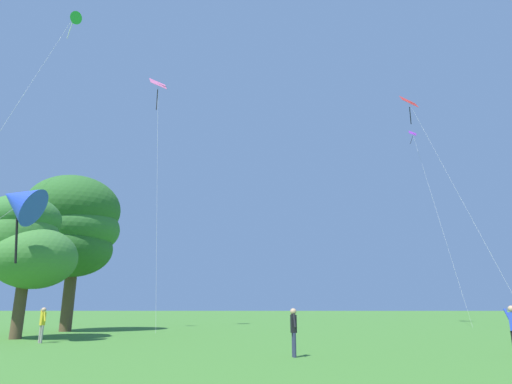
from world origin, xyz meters
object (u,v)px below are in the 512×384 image
kite_red_high (412,109)px  tree_left_oak (26,241)px  kite_blue_delta (20,201)px  person_in_blue_jacket (294,328)px  kite_pink_low (158,94)px  kite_green_small (73,18)px  person_with_spool (43,321)px  tree_right_cluster (74,226)px  kite_purple_streamer (417,149)px

kite_red_high → tree_left_oak: bearing=-146.0°
kite_blue_delta → tree_left_oak: 3.59m
person_in_blue_jacket → kite_pink_low: bearing=117.8°
kite_red_high → kite_green_small: size_ratio=0.98×
kite_red_high → kite_pink_low: kite_red_high is taller
kite_red_high → person_in_blue_jacket: bearing=-118.6°
kite_green_small → person_with_spool: bearing=-60.5°
kite_pink_low → person_with_spool: size_ratio=13.82×
person_in_blue_jacket → person_with_spool: size_ratio=0.98×
person_in_blue_jacket → person_with_spool: bearing=153.7°
kite_blue_delta → kite_green_small: (-3.18, 8.88, 16.80)m
person_in_blue_jacket → person_with_spool: (-11.02, 5.44, 0.02)m
person_with_spool → tree_left_oak: bearing=137.7°
kite_blue_delta → person_with_spool: kite_blue_delta is taller
person_with_spool → tree_right_cluster: size_ratio=0.15×
kite_blue_delta → tree_left_oak: size_ratio=1.21×
kite_green_small → tree_left_oak: 19.23m
kite_purple_streamer → kite_pink_low: kite_pink_low is taller
kite_red_high → kite_pink_low: 25.95m
kite_blue_delta → person_with_spool: 5.68m
kite_pink_low → kite_green_small: bearing=-132.8°
person_with_spool → tree_left_oak: (-2.59, 2.35, 4.03)m
kite_green_small → person_in_blue_jacket: 30.41m
kite_blue_delta → tree_right_cluster: (-1.83, 9.99, 0.67)m
kite_blue_delta → person_in_blue_jacket: kite_blue_delta is taller
kite_purple_streamer → person_with_spool: kite_purple_streamer is taller
kite_purple_streamer → person_with_spool: 40.40m
kite_green_small → tree_left_oak: bearing=-70.8°
person_with_spool → kite_pink_low: bearing=86.8°
kite_green_small → person_in_blue_jacket: size_ratio=15.68×
person_in_blue_jacket → person_with_spool: person_with_spool is taller
kite_purple_streamer → kite_pink_low: size_ratio=0.99×
person_with_spool → person_in_blue_jacket: bearing=-26.3°
kite_red_high → tree_right_cluster: (-28.84, -12.07, -14.58)m
kite_blue_delta → kite_red_high: bearing=39.2°
kite_red_high → person_with_spool: kite_red_high is taller
kite_green_small → person_with_spool: size_ratio=15.42×
kite_blue_delta → tree_right_cluster: size_ratio=0.85×
kite_blue_delta → person_in_blue_jacket: 14.39m
kite_red_high → tree_right_cluster: size_ratio=2.20×
kite_green_small → tree_left_oak: kite_green_small is taller
kite_purple_streamer → kite_blue_delta: bearing=-138.3°
kite_green_small → kite_purple_streamer: bearing=27.5°
kite_red_high → tree_right_cluster: kite_red_high is taller
kite_purple_streamer → person_with_spool: (-26.95, -24.56, -17.41)m
person_in_blue_jacket → tree_right_cluster: (-14.27, 14.71, 6.14)m
kite_blue_delta → kite_green_small: kite_green_small is taller
kite_blue_delta → person_in_blue_jacket: (12.45, -4.72, -5.47)m
kite_red_high → kite_green_small: kite_green_small is taller
kite_green_small → tree_left_oak: (2.02, -5.80, -18.22)m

